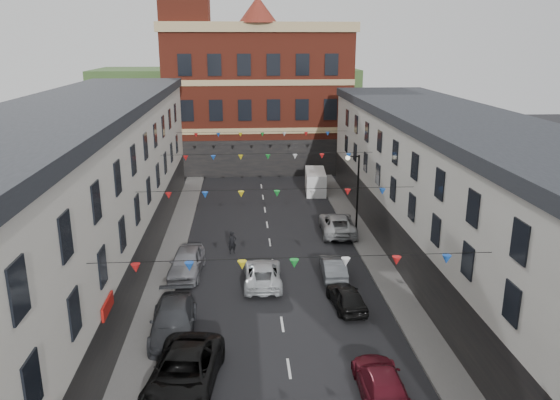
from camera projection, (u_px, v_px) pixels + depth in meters
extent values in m
plane|color=black|center=(282.00, 324.00, 28.36)|extent=(160.00, 160.00, 0.00)
cube|color=#605E5B|center=(154.00, 309.00, 29.78)|extent=(1.80, 64.00, 0.15)
cube|color=#605E5B|center=(401.00, 301.00, 30.73)|extent=(1.80, 64.00, 0.15)
cube|color=beige|center=(44.00, 233.00, 27.10)|extent=(8.00, 56.00, 10.00)
cube|color=black|center=(31.00, 126.00, 25.59)|extent=(8.40, 56.00, 0.70)
cube|color=black|center=(132.00, 293.00, 28.33)|extent=(0.12, 56.00, 3.20)
cube|color=beige|center=(503.00, 231.00, 28.86)|extent=(8.00, 56.00, 9.00)
cube|color=black|center=(514.00, 140.00, 27.50)|extent=(8.40, 56.00, 0.70)
cube|color=black|center=(424.00, 283.00, 29.40)|extent=(0.12, 56.00, 3.20)
cube|color=maroon|center=(257.00, 101.00, 62.62)|extent=(20.00, 12.00, 15.00)
cube|color=tan|center=(256.00, 28.00, 60.37)|extent=(20.60, 12.60, 1.00)
cone|color=maroon|center=(258.00, 9.00, 55.10)|extent=(4.00, 4.00, 2.60)
cube|color=maroon|center=(187.00, 62.00, 57.97)|extent=(5.00, 5.00, 24.00)
cube|color=#334D24|center=(227.00, 101.00, 86.02)|extent=(40.00, 14.00, 10.00)
cylinder|color=black|center=(358.00, 194.00, 41.38)|extent=(0.14, 0.14, 6.00)
cylinder|color=black|center=(354.00, 156.00, 40.54)|extent=(0.90, 0.10, 0.10)
sphere|color=beige|center=(348.00, 158.00, 40.54)|extent=(0.36, 0.36, 0.36)
imported|color=black|center=(184.00, 373.00, 22.80)|extent=(3.45, 6.21, 1.64)
imported|color=#3C3F44|center=(173.00, 321.00, 27.17)|extent=(2.35, 5.41, 1.55)
imported|color=gray|center=(187.00, 262.00, 34.23)|extent=(2.28, 4.96, 1.65)
imported|color=maroon|center=(381.00, 382.00, 22.46)|extent=(1.94, 4.59, 1.32)
imported|color=black|center=(347.00, 297.00, 29.96)|extent=(1.94, 3.99, 1.31)
imported|color=#55595E|center=(333.00, 267.00, 33.84)|extent=(1.53, 4.00, 1.30)
imported|color=#B3B5B8|center=(337.00, 224.00, 41.58)|extent=(2.75, 5.51, 1.50)
imported|color=silver|center=(263.00, 274.00, 32.90)|extent=(2.33, 4.87, 1.34)
cube|color=white|center=(315.00, 181.00, 52.84)|extent=(2.21, 4.89, 2.10)
imported|color=black|center=(232.00, 243.00, 37.55)|extent=(0.69, 0.58, 1.60)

